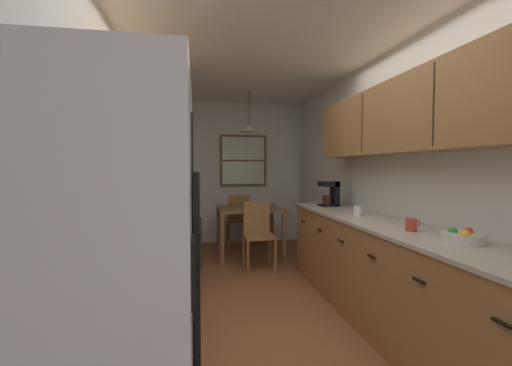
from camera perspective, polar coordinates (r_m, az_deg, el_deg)
ground_plane at (r=3.89m, az=-0.14°, el=-18.07°), size 12.00×12.00×0.00m
wall_left at (r=3.66m, az=-21.43°, el=0.85°), size 0.10×9.00×2.55m
wall_right at (r=4.10m, az=18.82°, el=1.07°), size 0.10×9.00×2.55m
wall_back at (r=6.27m, az=-4.27°, el=1.72°), size 4.40×0.10×2.55m
ceiling_slab at (r=3.84m, az=-0.14°, el=21.06°), size 4.40×9.00×0.08m
refrigerator at (r=1.45m, az=-24.46°, el=-18.50°), size 0.69×0.78×1.72m
stove_range at (r=2.26m, az=-19.99°, el=-21.20°), size 0.66×0.63×1.10m
microwave_over_range at (r=2.11m, az=-23.59°, el=9.79°), size 0.39×0.56×0.35m
counter_left at (r=3.44m, az=-16.33°, el=-13.08°), size 0.64×1.89×0.90m
upper_cabinets_left at (r=3.32m, az=-19.19°, el=10.59°), size 0.33×1.97×0.71m
counter_right at (r=3.24m, az=21.21°, el=-14.15°), size 0.64×3.40×0.90m
upper_cabinets_right at (r=3.17m, az=24.31°, el=10.25°), size 0.33×3.08×0.62m
dining_table at (r=5.29m, az=-1.15°, el=-5.36°), size 0.96×0.89×0.75m
dining_chair_near at (r=4.68m, az=0.35°, el=-8.15°), size 0.40×0.40×0.90m
dining_chair_far at (r=5.94m, az=-2.96°, el=-5.84°), size 0.40×0.40×0.90m
pendant_light at (r=5.27m, az=-1.16°, el=9.19°), size 0.28×0.28×0.63m
back_window at (r=6.22m, az=-2.15°, el=3.78°), size 0.85×0.05×0.93m
trash_bin at (r=4.80m, az=-10.82°, el=-9.86°), size 0.29×0.29×0.68m
storage_canister at (r=2.57m, az=-18.43°, el=-6.16°), size 0.11×0.11×0.18m
dish_towel at (r=2.36m, az=-10.28°, el=-19.24°), size 0.02×0.16×0.24m
coffee_maker at (r=4.28m, az=12.44°, el=-1.67°), size 0.22×0.18×0.30m
mug_by_coffeemaker at (r=3.50m, az=16.74°, el=-4.51°), size 0.12×0.08×0.10m
mug_spare at (r=2.82m, az=24.59°, el=-6.34°), size 0.12×0.08×0.10m
fruit_bowl at (r=2.55m, az=31.33°, el=-7.71°), size 0.25×0.25×0.09m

